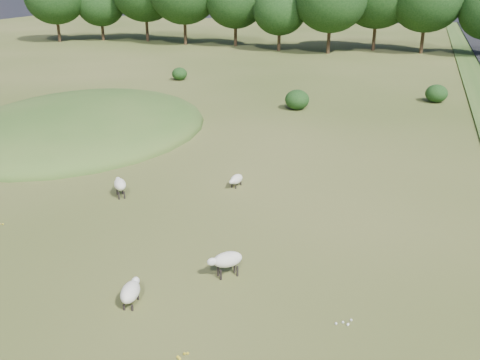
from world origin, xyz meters
name	(u,v)px	position (x,y,z in m)	size (l,w,h in m)	color
ground	(282,115)	(0.00, 20.00, 0.00)	(160.00, 160.00, 0.00)	#344816
mound	(82,130)	(-12.00, 12.00, 0.00)	(16.00, 20.00, 4.00)	#33561E
treeline	(342,0)	(-1.06, 55.44, 6.57)	(96.28, 14.66, 11.70)	black
shrubs	(316,91)	(1.46, 26.09, 0.72)	(25.64, 9.84, 1.54)	black
sheep_1	(227,260)	(3.69, -2.61, 0.66)	(1.25, 1.16, 0.94)	beige
sheep_2	(120,184)	(-3.57, 2.57, 0.62)	(1.08, 1.21, 0.90)	beige
sheep_3	(236,179)	(1.31, 5.47, 0.40)	(0.64, 1.13, 0.63)	beige
sheep_4	(131,291)	(1.31, -5.18, 0.48)	(0.78, 1.36, 0.75)	beige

